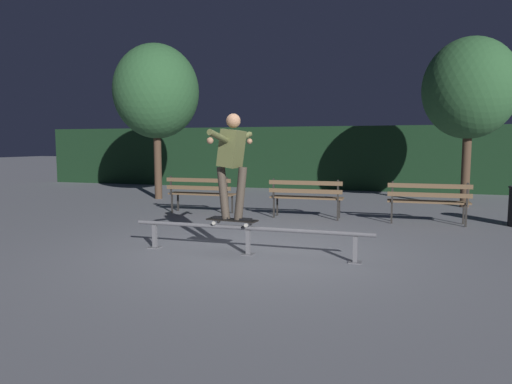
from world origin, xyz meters
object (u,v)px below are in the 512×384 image
at_px(park_bench_right_center, 428,198).
at_px(park_bench_leftmost, 200,191).
at_px(park_bench_left_center, 306,194).
at_px(skateboarder, 232,157).
at_px(tree_far_left, 156,92).
at_px(tree_far_right, 470,89).
at_px(skateboard, 232,220).
at_px(grind_rail, 248,233).

bearing_deg(park_bench_right_center, park_bench_leftmost, 180.00).
distance_m(park_bench_left_center, park_bench_right_center, 2.51).
relative_size(skateboarder, park_bench_left_center, 0.97).
bearing_deg(park_bench_leftmost, park_bench_left_center, 0.00).
xyz_separation_m(park_bench_leftmost, tree_far_left, (-2.43, 2.35, 2.62)).
xyz_separation_m(park_bench_right_center, tree_far_right, (1.07, 3.07, 2.49)).
bearing_deg(park_bench_left_center, skateboard, -97.04).
distance_m(skateboard, skateboarder, 0.94).
relative_size(skateboard, skateboarder, 0.51).
height_order(skateboarder, park_bench_leftmost, skateboarder).
distance_m(park_bench_right_center, tree_far_left, 8.25).
xyz_separation_m(skateboard, tree_far_right, (4.02, 6.58, 2.53)).
height_order(park_bench_leftmost, tree_far_left, tree_far_left).
relative_size(skateboard, tree_far_right, 0.18).
bearing_deg(skateboarder, tree_far_left, 127.61).
relative_size(grind_rail, skateboard, 4.60).
relative_size(park_bench_right_center, tree_far_left, 0.35).
distance_m(grind_rail, park_bench_right_center, 4.43).
relative_size(grind_rail, park_bench_leftmost, 2.28).
bearing_deg(grind_rail, skateboarder, -179.94).
bearing_deg(park_bench_right_center, tree_far_left, 162.53).
bearing_deg(grind_rail, park_bench_right_center, 52.46).
xyz_separation_m(skateboarder, park_bench_left_center, (0.43, 3.51, -0.90)).
relative_size(skateboard, tree_far_left, 0.18).
bearing_deg(grind_rail, park_bench_leftmost, 123.63).
bearing_deg(tree_far_left, park_bench_leftmost, -44.04).
bearing_deg(tree_far_left, skateboarder, -52.39).
height_order(grind_rail, tree_far_left, tree_far_left).
height_order(grind_rail, skateboarder, skateboarder).
distance_m(skateboarder, tree_far_right, 7.87).
bearing_deg(park_bench_right_center, grind_rail, -127.54).
distance_m(grind_rail, tree_far_right, 8.05).
relative_size(skateboard, park_bench_leftmost, 0.50).
xyz_separation_m(skateboarder, tree_far_left, (-4.51, 5.86, 1.72)).
bearing_deg(tree_far_right, skateboard, -121.44).
xyz_separation_m(park_bench_leftmost, tree_far_right, (6.10, 3.07, 2.49)).
distance_m(skateboarder, tree_far_left, 7.59).
xyz_separation_m(skateboarder, tree_far_right, (4.02, 6.58, 1.59)).
height_order(skateboarder, park_bench_left_center, skateboarder).
height_order(skateboard, skateboarder, skateboarder).
relative_size(park_bench_left_center, park_bench_right_center, 1.00).
bearing_deg(skateboarder, park_bench_leftmost, 120.71).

